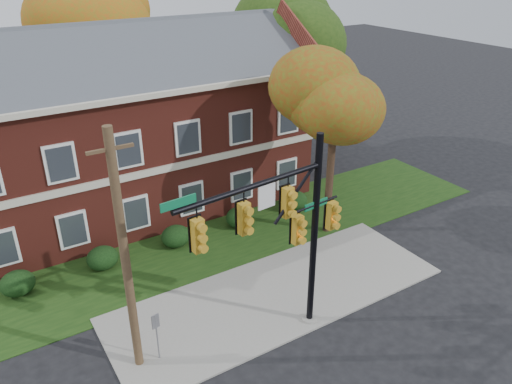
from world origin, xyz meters
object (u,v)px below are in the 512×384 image
apartment_building (128,117)px  hedge_far_right (295,201)px  hedge_far_left (17,283)px  hedge_center (176,236)px  hedge_right (239,217)px  tree_near_right (341,102)px  hedge_left (103,258)px  tree_far_rear (100,20)px  tree_right_rear (297,34)px  traffic_signal (285,225)px  utility_pole (125,258)px  sign_post (156,330)px

apartment_building → hedge_far_right: (7.00, -5.25, -4.46)m
hedge_far_left → hedge_center: (7.00, 0.00, 0.00)m
hedge_right → tree_near_right: (3.72, -2.83, 6.14)m
hedge_left → tree_far_rear: (4.84, 13.09, 8.32)m
tree_right_rear → hedge_right: bearing=-142.0°
tree_far_rear → apartment_building: bearing=-99.7°
hedge_far_left → tree_far_rear: size_ratio=0.12×
hedge_far_left → hedge_far_right: (14.00, 0.00, 0.00)m
tree_right_rear → hedge_left: bearing=-157.6°
hedge_far_right → traffic_signal: 10.82m
hedge_far_left → hedge_far_right: size_ratio=1.00×
apartment_building → hedge_far_left: 9.82m
hedge_far_left → hedge_center: 7.00m
apartment_building → tree_right_rear: bearing=4.3°
hedge_right → tree_far_rear: (-2.16, 13.09, 8.32)m
hedge_center → hedge_left: bearing=180.0°
utility_pole → sign_post: (0.67, -0.16, -3.01)m
hedge_far_left → hedge_far_right: bearing=0.0°
utility_pole → sign_post: bearing=-14.0°
hedge_right → tree_far_rear: size_ratio=0.12×
hedge_left → tree_near_right: tree_near_right is taller
tree_far_rear → sign_post: (-4.84, -19.59, -7.51)m
hedge_far_left → tree_right_rear: (18.31, 6.11, 7.60)m
tree_far_rear → sign_post: size_ratio=5.88×
apartment_building → hedge_right: size_ratio=13.43×
tree_near_right → sign_post: tree_near_right is taller
hedge_right → sign_post: size_ratio=0.72×
traffic_signal → utility_pole: (-4.94, 1.46, -0.36)m
utility_pole → apartment_building: bearing=69.6°
hedge_far_right → sign_post: 12.38m
hedge_right → sign_post: bearing=-137.1°
hedge_left → utility_pole: bearing=-96.0°
apartment_building → hedge_left: bearing=-123.7°
utility_pole → tree_right_rear: bearing=38.2°
hedge_far_left → tree_far_rear: tree_far_rear is taller
hedge_left → utility_pole: 7.43m
hedge_left → sign_post: size_ratio=0.72×
tree_right_rear → tree_far_rear: 12.20m
hedge_center → utility_pole: utility_pole is taller
hedge_left → sign_post: 6.55m
apartment_building → tree_near_right: apartment_building is taller
hedge_far_right → sign_post: (-10.50, -6.50, 0.80)m
hedge_left → hedge_far_right: same height
traffic_signal → sign_post: bearing=157.3°
tree_near_right → utility_pole: 12.14m
tree_near_right → hedge_far_left: bearing=168.7°
hedge_center → traffic_signal: 8.88m
hedge_right → traffic_signal: (-2.73, -7.80, 4.18)m
hedge_left → hedge_right: same height
hedge_far_right → tree_near_right: bearing=-85.5°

